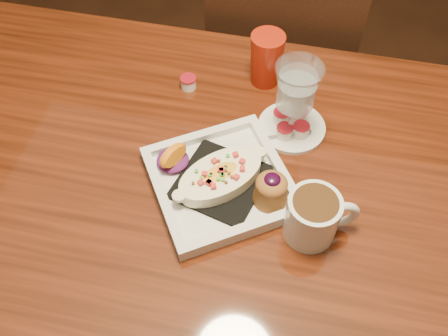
% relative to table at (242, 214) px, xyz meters
% --- Properties ---
extents(floor, '(7.00, 7.00, 0.00)m').
position_rel_table_xyz_m(floor, '(0.00, 0.00, -0.65)').
color(floor, '#321C10').
rests_on(floor, ground).
extents(table, '(1.50, 0.90, 0.75)m').
position_rel_table_xyz_m(table, '(0.00, 0.00, 0.00)').
color(table, '#66240E').
rests_on(table, floor).
extents(chair_far, '(0.42, 0.42, 0.93)m').
position_rel_table_xyz_m(chair_far, '(-0.00, 0.63, -0.15)').
color(chair_far, black).
rests_on(chair_far, floor).
extents(plate, '(0.35, 0.35, 0.08)m').
position_rel_table_xyz_m(plate, '(-0.03, -0.01, 0.12)').
color(plate, silver).
rests_on(plate, table).
extents(coffee_mug, '(0.13, 0.10, 0.10)m').
position_rel_table_xyz_m(coffee_mug, '(0.14, -0.07, 0.15)').
color(coffee_mug, silver).
rests_on(coffee_mug, table).
extents(goblet, '(0.09, 0.09, 0.19)m').
position_rel_table_xyz_m(goblet, '(0.07, 0.15, 0.23)').
color(goblet, silver).
rests_on(goblet, table).
extents(saucer, '(0.14, 0.14, 0.10)m').
position_rel_table_xyz_m(saucer, '(0.07, 0.17, 0.11)').
color(saucer, silver).
rests_on(saucer, table).
extents(creamer_loose, '(0.04, 0.04, 0.03)m').
position_rel_table_xyz_m(creamer_loose, '(-0.18, 0.25, 0.11)').
color(creamer_loose, white).
rests_on(creamer_loose, table).
extents(red_tumbler, '(0.08, 0.08, 0.13)m').
position_rel_table_xyz_m(red_tumbler, '(-0.01, 0.31, 0.16)').
color(red_tumbler, '#A91E0C').
rests_on(red_tumbler, table).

